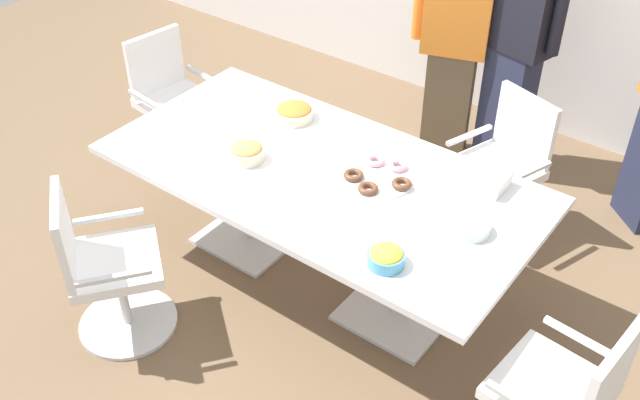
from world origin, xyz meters
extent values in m
cube|color=brown|center=(0.00, 0.00, -0.01)|extent=(10.00, 10.00, 0.01)
cube|color=silver|center=(0.00, 0.00, 0.73)|extent=(2.40, 1.20, 0.04)
cube|color=silver|center=(-0.55, 0.00, 0.01)|extent=(0.56, 0.56, 0.02)
cylinder|color=silver|center=(-0.55, 0.00, 0.37)|extent=(0.09, 0.09, 0.69)
cube|color=silver|center=(0.55, 0.00, 0.01)|extent=(0.56, 0.56, 0.02)
cylinder|color=silver|center=(0.55, 0.00, 0.37)|extent=(0.09, 0.09, 0.69)
cylinder|color=silver|center=(-0.60, -0.98, 0.01)|extent=(0.76, 0.76, 0.02)
cylinder|color=silver|center=(-0.60, -0.98, 0.23)|extent=(0.05, 0.05, 0.41)
cube|color=white|center=(-0.60, -0.98, 0.46)|extent=(0.64, 0.64, 0.06)
cube|color=white|center=(-0.73, -1.15, 0.70)|extent=(0.37, 0.30, 0.42)
cube|color=silver|center=(-0.79, -0.83, 0.58)|extent=(0.25, 0.31, 0.02)
cube|color=silver|center=(-0.40, -1.13, 0.58)|extent=(0.25, 0.31, 0.02)
cube|color=white|center=(1.54, -0.38, 0.46)|extent=(0.50, 0.50, 0.06)
cube|color=white|center=(1.75, -0.40, 0.70)|extent=(0.08, 0.44, 0.42)
cube|color=silver|center=(1.56, -0.14, 0.58)|extent=(0.37, 0.06, 0.02)
cylinder|color=silver|center=(0.60, 0.98, 0.01)|extent=(0.69, 0.69, 0.02)
cylinder|color=silver|center=(0.60, 0.98, 0.23)|extent=(0.05, 0.05, 0.41)
cube|color=white|center=(0.60, 0.98, 0.46)|extent=(0.58, 0.58, 0.06)
cube|color=white|center=(0.67, 1.18, 0.70)|extent=(0.43, 0.18, 0.42)
cube|color=silver|center=(0.83, 0.90, 0.58)|extent=(0.15, 0.36, 0.02)
cube|color=silver|center=(0.37, 1.06, 0.58)|extent=(0.15, 0.36, 0.02)
cylinder|color=silver|center=(-1.54, 0.38, 0.01)|extent=(0.61, 0.61, 0.02)
cylinder|color=silver|center=(-1.54, 0.38, 0.23)|extent=(0.05, 0.05, 0.41)
cube|color=white|center=(-1.54, 0.38, 0.46)|extent=(0.52, 0.52, 0.06)
cube|color=white|center=(-1.75, 0.41, 0.70)|extent=(0.10, 0.44, 0.42)
cube|color=silver|center=(-1.50, 0.62, 0.58)|extent=(0.37, 0.08, 0.02)
cube|color=silver|center=(-1.57, 0.14, 0.58)|extent=(0.37, 0.08, 0.02)
cube|color=brown|center=(-0.08, 1.62, 0.40)|extent=(0.37, 0.29, 0.80)
cube|color=orange|center=(-0.08, 1.62, 1.11)|extent=(0.49, 0.35, 0.63)
cylinder|color=orange|center=(0.17, 1.71, 1.14)|extent=(0.10, 0.10, 0.57)
cube|color=#232842|center=(0.32, 1.71, 0.45)|extent=(0.36, 0.27, 0.89)
cylinder|color=black|center=(0.58, 1.64, 1.28)|extent=(0.10, 0.10, 0.64)
cylinder|color=beige|center=(-0.45, 0.34, 0.78)|extent=(0.24, 0.24, 0.06)
ellipsoid|color=#AD702D|center=(-0.45, 0.34, 0.81)|extent=(0.21, 0.21, 0.05)
cylinder|color=#4C9EC6|center=(0.69, -0.41, 0.78)|extent=(0.18, 0.18, 0.07)
ellipsoid|color=yellow|center=(0.69, -0.41, 0.82)|extent=(0.16, 0.16, 0.06)
cylinder|color=beige|center=(-0.39, -0.15, 0.78)|extent=(0.20, 0.20, 0.07)
ellipsoid|color=tan|center=(-0.39, -0.15, 0.82)|extent=(0.17, 0.17, 0.06)
cylinder|color=white|center=(0.30, 0.13, 0.76)|extent=(0.37, 0.37, 0.01)
torus|color=brown|center=(0.44, 0.13, 0.78)|extent=(0.11, 0.11, 0.03)
torus|color=pink|center=(0.33, 0.26, 0.78)|extent=(0.11, 0.11, 0.03)
torus|color=pink|center=(0.21, 0.23, 0.78)|extent=(0.11, 0.11, 0.03)
torus|color=brown|center=(0.19, 0.04, 0.78)|extent=(0.11, 0.11, 0.03)
torus|color=brown|center=(0.32, -0.01, 0.78)|extent=(0.11, 0.11, 0.03)
cylinder|color=white|center=(0.89, 0.04, 0.75)|extent=(0.20, 0.20, 0.01)
cylinder|color=silver|center=(0.89, 0.04, 0.76)|extent=(0.20, 0.20, 0.01)
cylinder|color=white|center=(0.89, 0.04, 0.77)|extent=(0.20, 0.20, 0.01)
cylinder|color=silver|center=(0.89, 0.04, 0.77)|extent=(0.20, 0.20, 0.01)
cylinder|color=white|center=(0.89, 0.04, 0.78)|extent=(0.20, 0.20, 0.01)
cylinder|color=silver|center=(0.89, 0.04, 0.78)|extent=(0.20, 0.20, 0.01)
cylinder|color=white|center=(0.89, 0.04, 0.79)|extent=(0.20, 0.20, 0.01)
cylinder|color=silver|center=(0.89, 0.04, 0.80)|extent=(0.20, 0.20, 0.01)
cylinder|color=white|center=(0.89, 0.04, 0.80)|extent=(0.20, 0.20, 0.01)
cube|color=white|center=(0.79, 0.41, 0.79)|extent=(0.19, 0.19, 0.09)
camera|label=1|loc=(1.96, -2.60, 3.06)|focal=41.40mm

